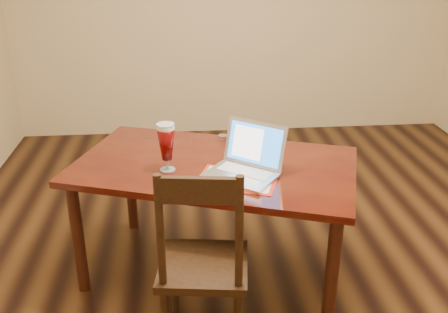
{
  "coord_description": "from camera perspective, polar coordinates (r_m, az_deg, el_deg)",
  "views": [
    {
      "loc": [
        -0.6,
        -2.58,
        1.9
      ],
      "look_at": [
        -0.37,
        -0.12,
        0.83
      ],
      "focal_mm": 40.0,
      "sensor_mm": 36.0,
      "label": 1
    }
  ],
  "objects": [
    {
      "name": "ground",
      "position": [
        3.26,
        6.5,
        -12.36
      ],
      "size": [
        5.0,
        5.0,
        0.0
      ],
      "primitive_type": "plane",
      "color": "black",
      "rests_on": "ground"
    },
    {
      "name": "dining_chair",
      "position": [
        2.45,
        -2.43,
        -12.2
      ],
      "size": [
        0.48,
        0.46,
        1.01
      ],
      "rotation": [
        0.0,
        0.0,
        -0.13
      ],
      "color": "#301C0D",
      "rests_on": "ground"
    },
    {
      "name": "dining_table",
      "position": [
        2.86,
        -1.09,
        -2.26
      ],
      "size": [
        1.77,
        1.35,
        1.01
      ],
      "rotation": [
        0.0,
        0.0,
        -0.34
      ],
      "color": "#451509",
      "rests_on": "ground"
    }
  ]
}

